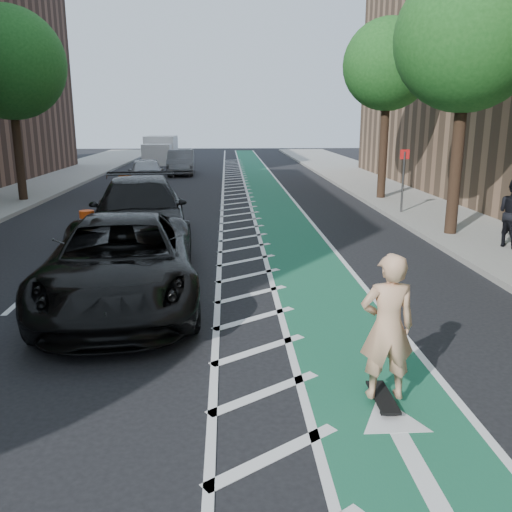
{
  "coord_description": "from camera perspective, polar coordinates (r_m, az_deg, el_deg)",
  "views": [
    {
      "loc": [
        1.03,
        -7.99,
        3.6
      ],
      "look_at": [
        1.54,
        1.79,
        1.1
      ],
      "focal_mm": 38.0,
      "sensor_mm": 36.0,
      "label": 1
    }
  ],
  "objects": [
    {
      "name": "ground",
      "position": [
        8.82,
        -9.6,
        -9.97
      ],
      "size": [
        120.0,
        120.0,
        0.0
      ],
      "primitive_type": "plane",
      "color": "black",
      "rests_on": "ground"
    },
    {
      "name": "bike_lane",
      "position": [
        18.45,
        3.17,
        3.06
      ],
      "size": [
        2.0,
        90.0,
        0.01
      ],
      "primitive_type": "cube",
      "color": "#19583E",
      "rests_on": "ground"
    },
    {
      "name": "buffer_strip",
      "position": [
        18.35,
        -1.5,
        3.01
      ],
      "size": [
        1.4,
        90.0,
        0.01
      ],
      "primitive_type": "cube",
      "color": "silver",
      "rests_on": "ground"
    },
    {
      "name": "sidewalk_right",
      "position": [
        20.19,
        21.87,
        3.23
      ],
      "size": [
        5.0,
        90.0,
        0.15
      ],
      "primitive_type": "cube",
      "color": "gray",
      "rests_on": "ground"
    },
    {
      "name": "curb_right",
      "position": [
        19.29,
        15.24,
        3.3
      ],
      "size": [
        0.12,
        90.0,
        0.16
      ],
      "primitive_type": "cube",
      "color": "gray",
      "rests_on": "ground"
    },
    {
      "name": "tree_r_c",
      "position": [
        17.54,
        21.49,
        20.51
      ],
      "size": [
        4.2,
        4.2,
        7.9
      ],
      "color": "#382619",
      "rests_on": "ground"
    },
    {
      "name": "tree_r_d",
      "position": [
        25.05,
        13.65,
        18.91
      ],
      "size": [
        4.2,
        4.2,
        7.9
      ],
      "color": "#382619",
      "rests_on": "ground"
    },
    {
      "name": "tree_l_d",
      "position": [
        25.69,
        -24.63,
        17.94
      ],
      "size": [
        4.2,
        4.2,
        7.9
      ],
      "color": "#382619",
      "rests_on": "ground"
    },
    {
      "name": "sign_post",
      "position": [
        21.16,
        15.22,
        7.72
      ],
      "size": [
        0.35,
        0.08,
        2.47
      ],
      "color": "#4C4C4C",
      "rests_on": "ground"
    },
    {
      "name": "skateboard",
      "position": [
        7.42,
        13.2,
        -14.29
      ],
      "size": [
        0.25,
        0.85,
        0.11
      ],
      "rotation": [
        0.0,
        0.0,
        -0.01
      ],
      "color": "black",
      "rests_on": "ground"
    },
    {
      "name": "skateboarder",
      "position": [
        7.01,
        13.65,
        -7.27
      ],
      "size": [
        0.7,
        0.46,
        1.9
      ],
      "primitive_type": "imported",
      "rotation": [
        0.0,
        0.0,
        3.14
      ],
      "color": "tan",
      "rests_on": "skateboard"
    },
    {
      "name": "suv_near",
      "position": [
        10.98,
        -14.0,
        -0.56
      ],
      "size": [
        3.48,
        6.45,
        1.72
      ],
      "primitive_type": "imported",
      "rotation": [
        0.0,
        0.0,
        0.1
      ],
      "color": "black",
      "rests_on": "ground"
    },
    {
      "name": "suv_far",
      "position": [
        16.1,
        -12.14,
        4.53
      ],
      "size": [
        3.49,
        6.84,
        1.9
      ],
      "primitive_type": "imported",
      "rotation": [
        0.0,
        0.0,
        0.13
      ],
      "color": "black",
      "rests_on": "ground"
    },
    {
      "name": "car_silver",
      "position": [
        29.61,
        -11.46,
        8.56
      ],
      "size": [
        2.42,
        4.76,
        1.55
      ],
      "primitive_type": "imported",
      "rotation": [
        0.0,
        0.0,
        0.13
      ],
      "color": "#9E9EA3",
      "rests_on": "ground"
    },
    {
      "name": "car_grey",
      "position": [
        36.43,
        -7.91,
        9.75
      ],
      "size": [
        1.86,
        4.83,
        1.57
      ],
      "primitive_type": "imported",
      "rotation": [
        0.0,
        0.0,
        0.04
      ],
      "color": "#57585C",
      "rests_on": "ground"
    },
    {
      "name": "box_truck",
      "position": [
        45.67,
        -10.04,
        10.84
      ],
      "size": [
        2.46,
        5.27,
        2.18
      ],
      "rotation": [
        0.0,
        0.0,
        -0.02
      ],
      "color": "white",
      "rests_on": "ground"
    },
    {
      "name": "barrel_a",
      "position": [
        17.84,
        -17.31,
        3.25
      ],
      "size": [
        0.58,
        0.58,
        0.79
      ],
      "color": "#FF490D",
      "rests_on": "ground"
    },
    {
      "name": "barrel_b",
      "position": [
        20.8,
        -10.94,
        5.16
      ],
      "size": [
        0.6,
        0.6,
        0.81
      ],
      "color": "#E6430C",
      "rests_on": "ground"
    },
    {
      "name": "barrel_c",
      "position": [
        27.63,
        -13.62,
        7.44
      ],
      "size": [
        0.75,
        0.75,
        1.03
      ],
      "color": "#DE520B",
      "rests_on": "ground"
    }
  ]
}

